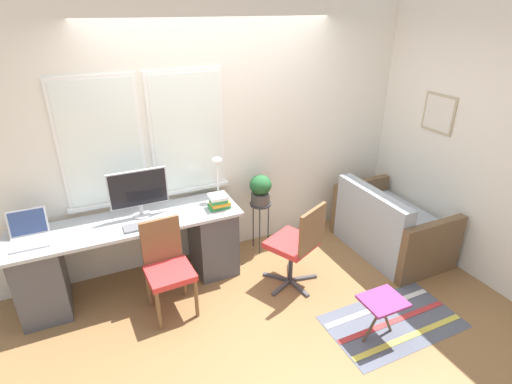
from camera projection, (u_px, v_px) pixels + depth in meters
name	position (u px, v px, depth m)	size (l,w,h in m)	color
ground_plane	(244.00, 276.00, 4.21)	(14.00, 14.00, 0.00)	olive
wall_back_with_window	(215.00, 136.00, 4.17)	(9.00, 0.12, 2.70)	white
wall_right_with_picture	(425.00, 127.00, 4.48)	(0.08, 9.00, 2.70)	white
desk	(133.00, 253.00, 3.88)	(2.11, 0.59, 0.76)	#B2B7BC
laptop	(29.00, 235.00, 3.41)	(0.31, 0.31, 0.25)	#B7B7BC
monitor	(139.00, 191.00, 3.73)	(0.54, 0.17, 0.47)	silver
keyboard	(143.00, 226.00, 3.64)	(0.35, 0.14, 0.02)	slate
mouse	(171.00, 218.00, 3.75)	(0.04, 0.06, 0.03)	silver
desk_lamp	(217.00, 172.00, 4.03)	(0.15, 0.15, 0.46)	white
book_stack	(219.00, 202.00, 3.95)	(0.21, 0.18, 0.14)	green
desk_chair_wooden	(167.00, 265.00, 3.59)	(0.42, 0.43, 0.88)	brown
office_chair_swivel	(298.00, 243.00, 3.88)	(0.58, 0.58, 0.92)	#47474C
couch_loveseat	(389.00, 228.00, 4.56)	(0.78, 1.25, 0.80)	#9EA8B2
plant_stand	(260.00, 209.00, 4.47)	(0.24, 0.24, 0.60)	#333338
potted_plant	(261.00, 189.00, 4.36)	(0.24, 0.24, 0.33)	#514C47
floor_rug_striped	(393.00, 322.00, 3.61)	(1.21, 0.69, 0.01)	#565B6B
folding_stool	(383.00, 304.00, 3.30)	(0.35, 0.30, 0.41)	#93337A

